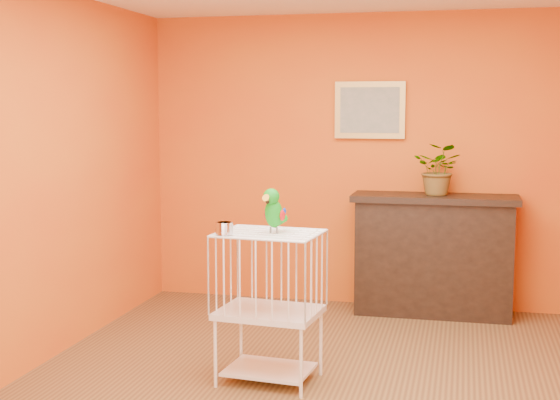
# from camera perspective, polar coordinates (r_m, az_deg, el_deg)

# --- Properties ---
(ground) EXTENTS (4.50, 4.50, 0.00)m
(ground) POSITION_cam_1_polar(r_m,az_deg,el_deg) (5.08, 3.26, -13.68)
(ground) COLOR brown
(ground) RESTS_ON ground
(room_shell) EXTENTS (4.50, 4.50, 4.50)m
(room_shell) POSITION_cam_1_polar(r_m,az_deg,el_deg) (4.76, 3.39, 4.48)
(room_shell) COLOR #D15F13
(room_shell) RESTS_ON ground
(console_cabinet) EXTENTS (1.39, 0.50, 1.03)m
(console_cabinet) POSITION_cam_1_polar(r_m,az_deg,el_deg) (6.82, 11.15, -3.95)
(console_cabinet) COLOR black
(console_cabinet) RESTS_ON ground
(potted_plant) EXTENTS (0.50, 0.53, 0.34)m
(potted_plant) POSITION_cam_1_polar(r_m,az_deg,el_deg) (6.74, 11.57, 1.81)
(potted_plant) COLOR #26722D
(potted_plant) RESTS_ON console_cabinet
(framed_picture) EXTENTS (0.62, 0.04, 0.50)m
(framed_picture) POSITION_cam_1_polar(r_m,az_deg,el_deg) (6.95, 6.59, 6.55)
(framed_picture) COLOR #B78D41
(framed_picture) RESTS_ON room_shell
(birdcage) EXTENTS (0.68, 0.55, 0.98)m
(birdcage) POSITION_cam_1_polar(r_m,az_deg,el_deg) (5.07, -0.80, -7.67)
(birdcage) COLOR white
(birdcage) RESTS_ON ground
(feed_cup) EXTENTS (0.11, 0.11, 0.08)m
(feed_cup) POSITION_cam_1_polar(r_m,az_deg,el_deg) (4.87, -4.09, -2.07)
(feed_cup) COLOR silver
(feed_cup) RESTS_ON birdcage
(parrot) EXTENTS (0.15, 0.26, 0.29)m
(parrot) POSITION_cam_1_polar(r_m,az_deg,el_deg) (4.93, -0.47, -0.75)
(parrot) COLOR #59544C
(parrot) RESTS_ON birdcage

